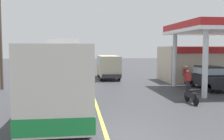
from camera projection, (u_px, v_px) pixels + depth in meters
ground at (87, 77)px, 29.40m from camera, size 120.00×120.00×0.00m
lane_divider_stripe at (89, 83)px, 24.45m from camera, size 0.16×50.00×0.01m
coach_bus_main at (64, 77)px, 13.34m from camera, size 2.60×11.04×3.69m
gas_station_roadside at (208, 55)px, 24.11m from camera, size 9.10×11.95×5.10m
car_at_pump at (210, 77)px, 20.54m from camera, size 1.70×4.20×1.82m
minibus_opposing_lane at (108, 65)px, 28.19m from camera, size 2.04×6.13×2.44m
motorcycle_parked_forecourt at (191, 96)px, 15.31m from camera, size 0.55×1.80×0.92m
pedestrian_near_pump at (186, 74)px, 23.49m from camera, size 0.55×0.22×1.66m
pedestrian_by_shop at (188, 79)px, 19.30m from camera, size 0.55×0.22×1.66m
car_trailing_behind_bus at (72, 67)px, 31.13m from camera, size 1.70×4.20×1.82m
utility_pole_roadside at (0, 34)px, 20.29m from camera, size 1.80×0.24×8.33m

